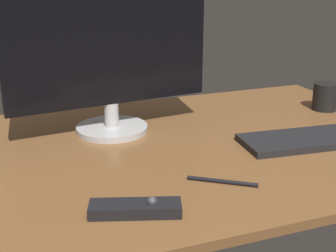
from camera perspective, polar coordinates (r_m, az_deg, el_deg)
name	(u,v)px	position (r cm, az deg, el deg)	size (l,w,h in cm)	color
desk	(160,152)	(116.76, -1.01, -3.12)	(140.00, 84.00, 2.00)	brown
monitor	(109,55)	(123.34, -7.17, 8.49)	(54.79, 19.33, 39.37)	#BABABA
keyboard	(309,139)	(124.80, 16.76, -1.56)	(35.17, 13.47, 1.72)	black
media_remote	(136,208)	(86.71, -3.93, -9.94)	(17.48, 9.89, 3.42)	black
coffee_mug	(325,97)	(153.53, 18.51, 3.39)	(7.42, 7.42, 8.34)	black
pen	(222,181)	(98.69, 6.61, -6.69)	(0.87, 0.87, 14.73)	black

